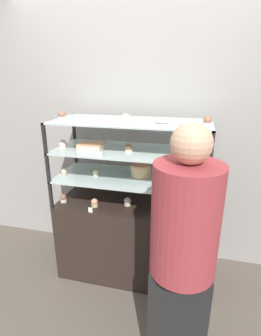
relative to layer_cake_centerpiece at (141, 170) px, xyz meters
name	(u,v)px	position (x,y,z in m)	size (l,w,h in m)	color
ground_plane	(130,269)	(-0.08, -0.05, -1.05)	(20.00, 20.00, 0.00)	brown
back_wall	(141,132)	(-0.08, 0.37, 0.25)	(8.00, 0.05, 2.60)	gray
display_base	(130,238)	(-0.08, -0.05, -0.67)	(1.29, 0.55, 0.74)	black
display_riser_lower	(130,179)	(-0.08, -0.05, -0.07)	(1.29, 0.55, 0.24)	black
display_riser_middle	(130,152)	(-0.08, -0.05, 0.18)	(1.29, 0.55, 0.24)	black
display_riser_upper	(130,123)	(-0.08, -0.05, 0.42)	(1.29, 0.55, 0.24)	black
layer_cake_centerpiece	(141,170)	(0.00, 0.00, 0.00)	(0.18, 0.18, 0.11)	#DBBC84
sheet_cake_frosted	(91,146)	(-0.40, -0.11, 0.22)	(0.20, 0.16, 0.06)	beige
cupcake_0	(63,198)	(-0.67, -0.18, -0.26)	(0.06, 0.06, 0.08)	beige
cupcake_1	(95,203)	(-0.36, -0.20, -0.26)	(0.06, 0.06, 0.08)	#CCB28C
cupcake_2	(127,202)	(-0.09, -0.11, -0.26)	(0.06, 0.06, 0.08)	#CCB28C
cupcake_3	(162,209)	(0.22, -0.17, -0.26)	(0.06, 0.06, 0.08)	#CCB28C
cupcake_4	(197,213)	(0.50, -0.17, -0.26)	(0.06, 0.06, 0.08)	#CCB28C
price_tag_0	(90,210)	(-0.36, -0.31, -0.28)	(0.04, 0.00, 0.04)	white
cupcake_5	(64,172)	(-0.66, -0.14, -0.03)	(0.05, 0.05, 0.06)	#CCB28C
cupcake_6	(96,173)	(-0.38, -0.10, -0.03)	(0.05, 0.05, 0.06)	#CCB28C
cupcake_7	(164,182)	(0.23, -0.15, -0.03)	(0.05, 0.05, 0.06)	white
cupcake_8	(201,185)	(0.51, -0.14, -0.03)	(0.05, 0.05, 0.06)	white
price_tag_1	(175,192)	(0.33, -0.31, -0.03)	(0.04, 0.00, 0.04)	white
cupcake_9	(63,144)	(-0.66, -0.13, 0.22)	(0.06, 0.06, 0.08)	beige
cupcake_10	(129,148)	(-0.07, -0.12, 0.22)	(0.06, 0.06, 0.08)	beige
cupcake_11	(202,153)	(0.50, -0.13, 0.22)	(0.06, 0.06, 0.08)	beige
price_tag_2	(100,155)	(-0.26, -0.31, 0.21)	(0.04, 0.00, 0.04)	white
cupcake_12	(62,115)	(-0.65, -0.11, 0.47)	(0.06, 0.06, 0.07)	white
cupcake_13	(126,119)	(-0.09, -0.16, 0.47)	(0.06, 0.06, 0.07)	beige
cupcake_14	(208,121)	(0.52, -0.12, 0.47)	(0.06, 0.06, 0.07)	white
price_tag_3	(184,126)	(0.36, -0.31, 0.46)	(0.04, 0.00, 0.04)	white
donut_glazed	(162,121)	(0.18, -0.07, 0.45)	(0.12, 0.12, 0.03)	#EFE5CC
customer_figure	(183,253)	(0.42, -0.82, -0.18)	(0.38, 0.38, 1.62)	black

